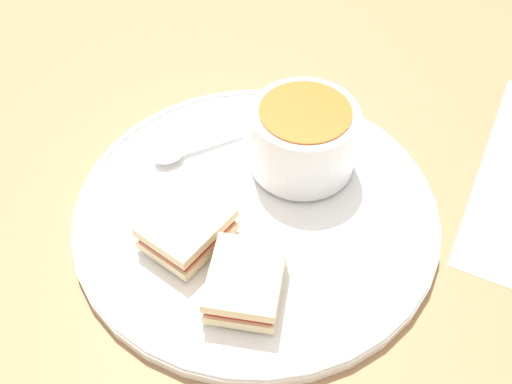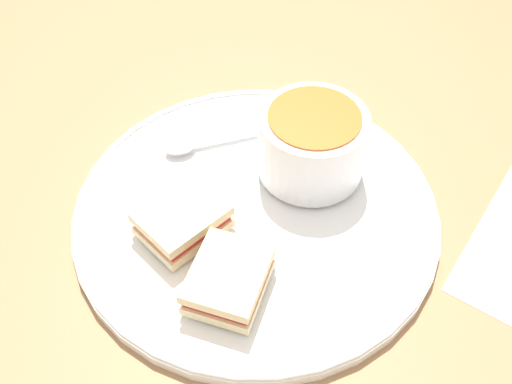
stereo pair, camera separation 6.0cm
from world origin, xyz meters
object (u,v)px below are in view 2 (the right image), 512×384
(sandwich_half_near, at_px, (182,220))
(sandwich_half_far, at_px, (228,279))
(spoon, at_px, (186,146))
(soup_bowl, at_px, (312,143))

(sandwich_half_near, bearing_deg, sandwich_half_far, 141.49)
(spoon, distance_m, sandwich_half_far, 0.19)
(sandwich_half_far, bearing_deg, sandwich_half_near, -38.51)
(spoon, relative_size, sandwich_half_far, 1.20)
(sandwich_half_near, bearing_deg, soup_bowl, -130.38)
(soup_bowl, bearing_deg, sandwich_half_near, 49.62)
(soup_bowl, bearing_deg, spoon, 4.34)
(spoon, distance_m, sandwich_half_near, 0.11)
(sandwich_half_near, distance_m, sandwich_half_far, 0.08)
(soup_bowl, distance_m, spoon, 0.14)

